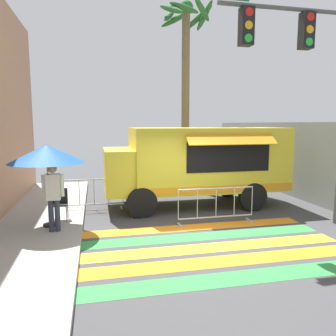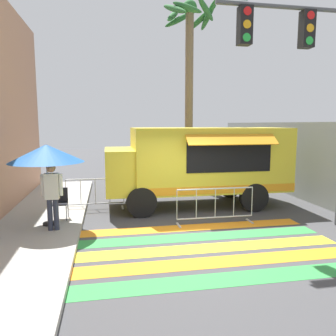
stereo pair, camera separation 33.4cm
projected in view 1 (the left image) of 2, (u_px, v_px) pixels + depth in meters
ground_plane at (197, 236)px, 8.26m from camera, size 60.00×60.00×0.00m
concrete_wall_right at (305, 161)px, 12.07m from camera, size 0.20×16.00×2.88m
crosswalk_painted at (208, 248)px, 7.47m from camera, size 6.40×3.60×0.01m
food_truck at (194, 161)px, 11.15m from camera, size 6.05×2.77×2.68m
traffic_signal_pole at (307, 64)px, 8.48m from camera, size 3.88×0.29×6.09m
patio_umbrella at (47, 154)px, 8.43m from camera, size 1.93×1.93×2.16m
folding_chair at (60, 201)px, 9.22m from camera, size 0.43×0.43×0.87m
vendor_person at (53, 193)px, 8.12m from camera, size 0.53×0.23×1.72m
barricade_front at (216, 206)px, 9.27m from camera, size 2.24×0.44×1.03m
barricade_side at (94, 195)px, 10.74m from camera, size 1.89×0.44×1.03m
palm_tree at (186, 60)px, 14.01m from camera, size 2.45×2.38×7.94m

